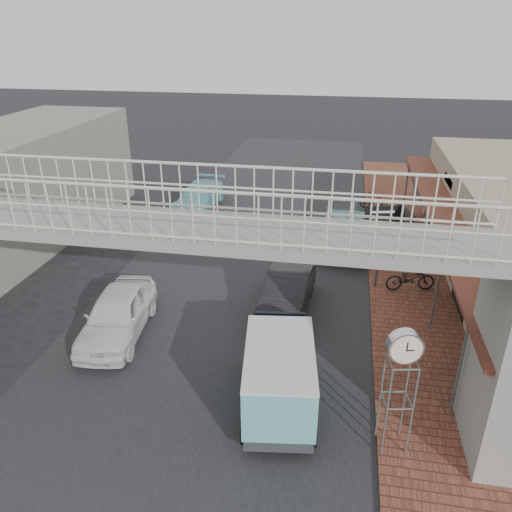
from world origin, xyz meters
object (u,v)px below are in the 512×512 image
at_px(motorcycle_far, 374,201).
at_px(angkot_curb, 348,229).
at_px(white_hatchback, 117,314).
at_px(motorcycle_near, 410,278).
at_px(dark_sedan, 287,293).
at_px(street_clock, 404,352).
at_px(angkot_far, 200,196).
at_px(angkot_van, 279,368).
at_px(arrow_sign, 405,219).

bearing_deg(motorcycle_far, angkot_curb, 174.52).
bearing_deg(white_hatchback, motorcycle_near, 19.32).
height_order(dark_sedan, street_clock, street_clock).
relative_size(motorcycle_near, motorcycle_far, 1.23).
distance_m(angkot_far, motorcycle_near, 13.06).
bearing_deg(angkot_van, street_clock, -26.13).
height_order(angkot_curb, angkot_van, angkot_van).
xyz_separation_m(dark_sedan, angkot_curb, (1.99, 6.36, 0.06)).
bearing_deg(angkot_curb, dark_sedan, 78.75).
bearing_deg(angkot_far, angkot_van, -63.11).
distance_m(angkot_curb, angkot_far, 8.84).
xyz_separation_m(motorcycle_far, street_clock, (-0.08, -16.99, 2.21)).
height_order(angkot_van, motorcycle_near, angkot_van).
bearing_deg(dark_sedan, motorcycle_far, 77.18).
height_order(dark_sedan, angkot_curb, angkot_curb).
xyz_separation_m(angkot_curb, street_clock, (1.24, -12.15, 2.00)).
distance_m(white_hatchback, street_clock, 9.31).
bearing_deg(street_clock, angkot_van, 150.35).
bearing_deg(angkot_curb, street_clock, 101.98).
relative_size(dark_sedan, angkot_curb, 0.78).
height_order(angkot_van, street_clock, street_clock).
distance_m(angkot_curb, arrow_sign, 4.88).
distance_m(angkot_van, arrow_sign, 8.22).
bearing_deg(arrow_sign, dark_sedan, -162.00).
distance_m(motorcycle_far, street_clock, 17.13).
height_order(white_hatchback, motorcycle_near, white_hatchback).
xyz_separation_m(white_hatchback, angkot_van, (5.61, -2.44, 0.48)).
bearing_deg(angkot_far, motorcycle_far, 10.64).
bearing_deg(arrow_sign, street_clock, -108.19).
xyz_separation_m(angkot_far, motorcycle_far, (9.38, 1.20, -0.12)).
relative_size(angkot_curb, street_clock, 1.70).
xyz_separation_m(white_hatchback, street_clock, (8.43, -3.38, 2.02)).
bearing_deg(motorcycle_near, motorcycle_far, -5.71).
bearing_deg(angkot_van, angkot_curb, 74.17).
bearing_deg(dark_sedan, street_clock, -57.18).
distance_m(angkot_van, motorcycle_far, 16.32).
relative_size(white_hatchback, angkot_van, 1.05).
bearing_deg(angkot_curb, motorcycle_near, 125.88).
height_order(white_hatchback, angkot_curb, angkot_curb).
bearing_deg(angkot_far, street_clock, -56.16).
relative_size(white_hatchback, dark_sedan, 1.02).
xyz_separation_m(white_hatchback, motorcycle_far, (8.51, 13.61, -0.19)).
distance_m(angkot_far, angkot_van, 16.20).
distance_m(dark_sedan, motorcycle_far, 11.68).
relative_size(motorcycle_far, street_clock, 0.47).
distance_m(dark_sedan, arrow_sign, 5.08).
height_order(motorcycle_near, arrow_sign, arrow_sign).
bearing_deg(arrow_sign, motorcycle_far, 80.91).
distance_m(white_hatchback, arrow_sign, 10.54).
bearing_deg(dark_sedan, angkot_van, -81.59).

